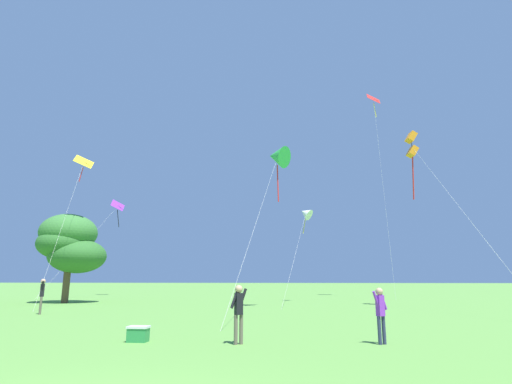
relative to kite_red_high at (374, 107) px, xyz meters
name	(u,v)px	position (x,y,z in m)	size (l,w,h in m)	color
kite_red_high	(374,107)	(0.00, 0.00, 0.00)	(1.52, 5.72, 21.90)	red
kite_green_small	(277,157)	(-9.85, -16.14, -10.33)	(2.49, 12.64, 10.71)	green
kite_orange_box	(412,147)	(-0.58, -14.54, -9.42)	(2.10, 10.73, 11.83)	orange
kite_purple_streamer	(116,210)	(-29.16, 1.30, -10.72)	(2.37, 11.49, 10.79)	purple
kite_yellow_diamond	(82,167)	(-24.97, -13.82, -9.96)	(2.29, 7.30, 11.29)	yellow
kite_white_distant	(305,213)	(-7.92, -8.57, -12.99)	(2.48, 9.46, 7.80)	white
person_child_small	(42,293)	(-21.86, -21.84, -19.08)	(0.39, 0.52, 1.78)	#665B4C
person_with_spool	(239,308)	(-10.25, -30.47, -19.19)	(0.47, 0.34, 1.60)	#665B4C
person_near_tree	(380,310)	(-6.29, -30.05, -19.24)	(0.46, 0.32, 1.53)	#2D3351
tree_right_cluster	(70,244)	(-26.41, -12.00, -15.68)	(5.23, 4.52, 6.85)	brown
picnic_cooler	(138,334)	(-13.19, -30.33, -19.93)	(0.60, 0.40, 0.44)	#2D8C47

